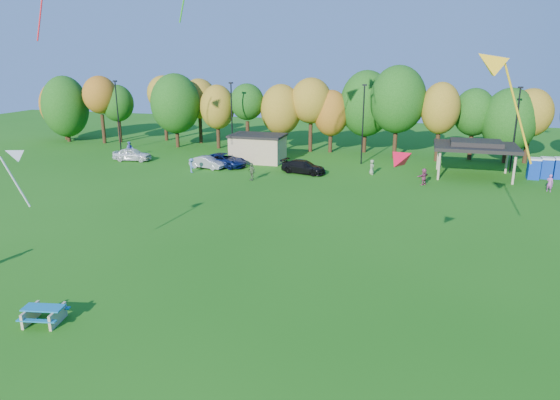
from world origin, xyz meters
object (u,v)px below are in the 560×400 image
(car_a, at_px, (132,154))
(car_c, at_px, (224,160))
(porta_potties, at_px, (547,168))
(car_d, at_px, (304,167))
(picnic_table, at_px, (44,314))
(car_b, at_px, (207,162))

(car_a, relative_size, car_c, 0.83)
(porta_potties, bearing_deg, car_a, -175.28)
(car_a, bearing_deg, porta_potties, -92.53)
(car_a, relative_size, car_d, 0.92)
(car_c, relative_size, car_d, 1.10)
(picnic_table, height_order, car_b, car_b)
(porta_potties, distance_m, car_c, 34.06)
(picnic_table, bearing_deg, car_b, 90.03)
(porta_potties, height_order, car_c, porta_potties)
(car_a, bearing_deg, car_c, -97.42)
(car_b, bearing_deg, car_a, 93.85)
(porta_potties, xyz_separation_m, car_b, (-35.36, -5.17, -0.43))
(car_c, bearing_deg, car_d, -80.82)
(car_b, relative_size, car_c, 0.76)
(picnic_table, xyz_separation_m, car_c, (-4.97, 34.49, 0.28))
(car_a, distance_m, car_d, 21.35)
(porta_potties, height_order, car_a, porta_potties)
(car_b, height_order, car_c, car_c)
(picnic_table, relative_size, car_d, 0.43)
(picnic_table, relative_size, car_c, 0.39)
(car_a, height_order, car_d, car_a)
(car_a, height_order, car_c, car_a)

